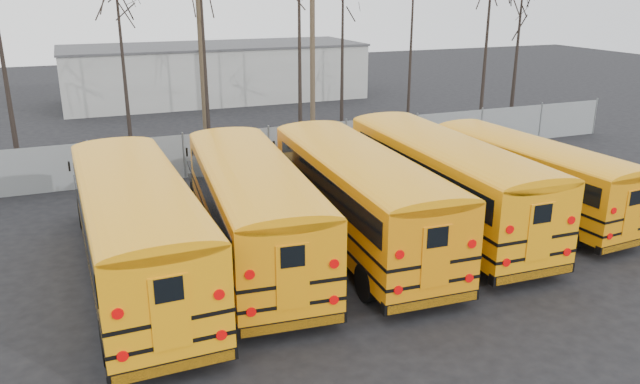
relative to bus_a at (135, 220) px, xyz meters
name	(u,v)px	position (x,y,z in m)	size (l,w,h in m)	color
ground	(387,269)	(7.14, -1.80, -1.99)	(120.00, 120.00, 0.00)	black
fence	(269,148)	(7.14, 10.20, -0.99)	(40.00, 0.04, 2.00)	gray
distant_building	(215,73)	(9.14, 30.20, 0.01)	(22.00, 8.00, 4.00)	#AAABA6
bus_a	(135,220)	(0.00, 0.00, 0.00)	(3.06, 12.20, 3.40)	black
bus_b	(250,200)	(3.53, 0.58, -0.04)	(3.77, 12.08, 3.33)	black
bus_c	(356,189)	(7.06, 0.35, -0.03)	(3.31, 12.08, 3.35)	black
bus_d	(441,174)	(10.54, 0.73, -0.01)	(3.14, 12.14, 3.37)	black
bus_e	(526,170)	(14.31, 0.73, -0.28)	(3.16, 10.59, 2.92)	black
utility_pole_left	(202,68)	(5.06, 14.55, 2.35)	(1.51, 0.26, 8.45)	#483A28
utility_pole_right	(312,42)	(12.50, 18.28, 3.13)	(1.73, 0.68, 9.97)	brown
tree_3	(122,46)	(1.31, 15.18, 3.50)	(0.26, 0.26, 10.98)	black
tree_4	(204,52)	(5.03, 13.63, 3.24)	(0.26, 0.26, 10.45)	black
tree_5	(299,32)	(9.37, 11.95, 4.20)	(0.26, 0.26, 12.37)	black
tree_6	(342,44)	(12.92, 14.81, 3.28)	(0.26, 0.26, 10.54)	black
tree_7	(412,27)	(16.87, 14.18, 4.11)	(0.26, 0.26, 12.20)	black
tree_8	(488,29)	(20.25, 11.84, 4.09)	(0.26, 0.26, 12.16)	black
tree_9	(517,49)	(24.50, 14.45, 2.62)	(0.26, 0.26, 9.21)	black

